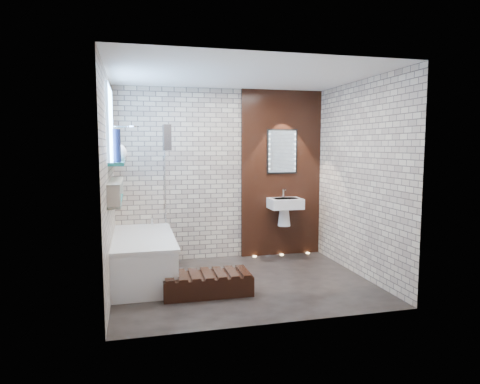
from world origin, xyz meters
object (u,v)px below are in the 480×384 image
object	(u,v)px
bathtub	(143,257)
walnut_step	(207,284)
led_mirror	(282,152)
washbasin	(285,207)
bath_screen	(167,179)

from	to	relation	value
bathtub	walnut_step	xyz separation A→B (m)	(0.71, -0.75, -0.18)
walnut_step	led_mirror	bearing A→B (deg)	46.33
bathtub	washbasin	xyz separation A→B (m)	(2.17, 0.62, 0.50)
bath_screen	led_mirror	bearing A→B (deg)	10.66
bath_screen	washbasin	size ratio (longest dim) A/B	2.41
led_mirror	walnut_step	distance (m)	2.62
bathtub	bath_screen	world-z (taller)	bath_screen
bath_screen	walnut_step	distance (m)	1.70
bathtub	washbasin	distance (m)	2.32
washbasin	led_mirror	distance (m)	0.88
bathtub	washbasin	world-z (taller)	washbasin
bath_screen	walnut_step	world-z (taller)	bath_screen
bathtub	walnut_step	bearing A→B (deg)	-46.50
washbasin	led_mirror	bearing A→B (deg)	90.00
bathtub	walnut_step	world-z (taller)	bathtub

